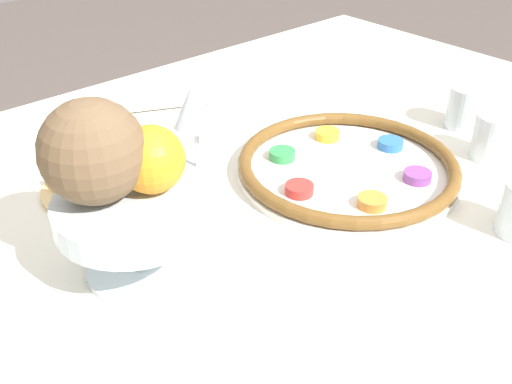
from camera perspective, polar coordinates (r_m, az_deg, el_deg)
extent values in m
cube|color=silver|center=(1.17, 1.97, -12.62)|extent=(1.37, 0.95, 0.72)
cylinder|color=silver|center=(0.92, 8.67, 1.91)|extent=(0.33, 0.33, 0.01)
torus|color=brown|center=(0.91, 8.75, 2.72)|extent=(0.33, 0.33, 0.02)
cylinder|color=red|center=(0.84, 4.15, 0.28)|extent=(0.04, 0.04, 0.01)
cylinder|color=orange|center=(0.83, 11.01, -0.92)|extent=(0.04, 0.04, 0.01)
cylinder|color=#844299|center=(0.90, 15.12, 1.47)|extent=(0.04, 0.04, 0.01)
cylinder|color=#2D6BB7|center=(0.98, 12.67, 4.50)|extent=(0.04, 0.04, 0.01)
cylinder|color=gold|center=(1.00, 6.82, 5.45)|extent=(0.04, 0.04, 0.01)
cylinder|color=#33934C|center=(0.93, 2.51, 3.59)|extent=(0.04, 0.04, 0.01)
cylinder|color=silver|center=(0.93, -5.52, 2.34)|extent=(0.07, 0.07, 0.00)
cylinder|color=silver|center=(0.91, -5.64, 4.34)|extent=(0.01, 0.01, 0.07)
cone|color=silver|center=(0.88, -5.88, 8.36)|extent=(0.07, 0.07, 0.07)
cylinder|color=silver|center=(0.74, -10.90, -7.06)|extent=(0.13, 0.13, 0.01)
cylinder|color=silver|center=(0.71, -11.20, -4.82)|extent=(0.03, 0.03, 0.06)
cylinder|color=silver|center=(0.69, -11.60, -1.68)|extent=(0.18, 0.18, 0.03)
sphere|color=orange|center=(0.67, -9.98, 3.07)|extent=(0.08, 0.08, 0.08)
sphere|color=brown|center=(0.66, -15.28, 3.73)|extent=(0.12, 0.12, 0.12)
cylinder|color=tan|center=(0.90, -14.69, 0.33)|extent=(0.16, 0.16, 0.01)
cube|color=#D1B784|center=(0.89, -14.78, 0.87)|extent=(0.13, 0.13, 0.01)
cylinder|color=white|center=(1.13, -9.52, 8.84)|extent=(0.20, 0.12, 0.04)
cylinder|color=silver|center=(1.01, 21.72, 4.91)|extent=(0.06, 0.06, 0.07)
cylinder|color=silver|center=(1.10, 19.36, 7.62)|extent=(0.06, 0.06, 0.07)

